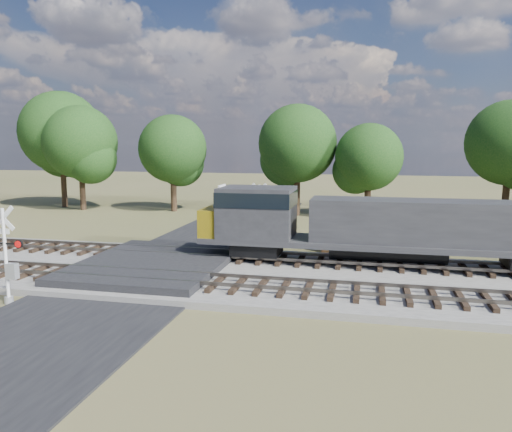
# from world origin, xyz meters

# --- Properties ---
(ground) EXTENTS (160.00, 160.00, 0.00)m
(ground) POSITION_xyz_m (0.00, 0.00, 0.00)
(ground) COLOR #4F522B
(ground) RESTS_ON ground
(ballast_bed) EXTENTS (140.00, 10.00, 0.30)m
(ballast_bed) POSITION_xyz_m (10.00, 0.50, 0.15)
(ballast_bed) COLOR gray
(ballast_bed) RESTS_ON ground
(road) EXTENTS (7.00, 60.00, 0.08)m
(road) POSITION_xyz_m (0.00, 0.00, 0.04)
(road) COLOR black
(road) RESTS_ON ground
(crossing_panel) EXTENTS (7.00, 9.00, 0.62)m
(crossing_panel) POSITION_xyz_m (0.00, 0.50, 0.32)
(crossing_panel) COLOR #262628
(crossing_panel) RESTS_ON ground
(track_near) EXTENTS (140.00, 2.60, 0.33)m
(track_near) POSITION_xyz_m (3.12, -2.00, 0.41)
(track_near) COLOR black
(track_near) RESTS_ON ballast_bed
(track_far) EXTENTS (140.00, 2.60, 0.33)m
(track_far) POSITION_xyz_m (3.12, 3.00, 0.41)
(track_far) COLOR black
(track_far) RESTS_ON ballast_bed
(crossing_signal_near) EXTENTS (1.61, 0.35, 4.00)m
(crossing_signal_near) POSITION_xyz_m (-3.58, -5.42, 1.66)
(crossing_signal_near) COLOR silver
(crossing_signal_near) RESTS_ON ground
(crossing_signal_far) EXTENTS (1.58, 0.35, 3.93)m
(crossing_signal_far) POSITION_xyz_m (3.55, 8.45, 1.63)
(crossing_signal_far) COLOR silver
(crossing_signal_far) RESTS_ON ground
(equipment_shed) EXTENTS (5.12, 5.12, 2.97)m
(equipment_shed) POSITION_xyz_m (10.07, 8.25, 1.51)
(equipment_shed) COLOR #442C1D
(equipment_shed) RESTS_ON ground
(treeline) EXTENTS (80.77, 11.25, 11.50)m
(treeline) POSITION_xyz_m (9.96, 21.11, 6.75)
(treeline) COLOR black
(treeline) RESTS_ON ground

